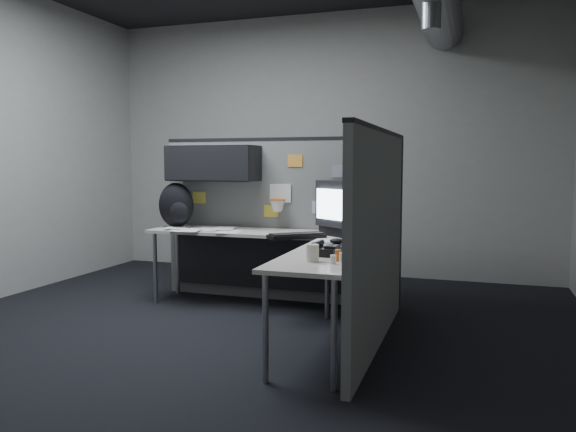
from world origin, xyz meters
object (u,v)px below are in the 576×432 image
(desk, at_px, (281,249))
(phone, at_px, (325,250))
(monitor, at_px, (349,207))
(keyboard, at_px, (297,236))
(backpack, at_px, (176,206))

(desk, bearing_deg, phone, -54.18)
(monitor, bearing_deg, keyboard, -144.19)
(desk, relative_size, monitor, 3.84)
(monitor, xyz_separation_m, keyboard, (-0.38, -0.37, -0.23))
(desk, relative_size, backpack, 5.12)
(monitor, xyz_separation_m, backpack, (-1.76, 0.01, -0.03))
(phone, xyz_separation_m, backpack, (-1.85, 1.18, 0.18))
(monitor, bearing_deg, desk, -161.75)
(desk, height_order, backpack, backpack)
(keyboard, relative_size, phone, 2.25)
(phone, bearing_deg, backpack, 162.40)
(desk, height_order, monitor, monitor)
(keyboard, height_order, backpack, backpack)
(desk, relative_size, keyboard, 4.67)
(phone, bearing_deg, desk, 140.67)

